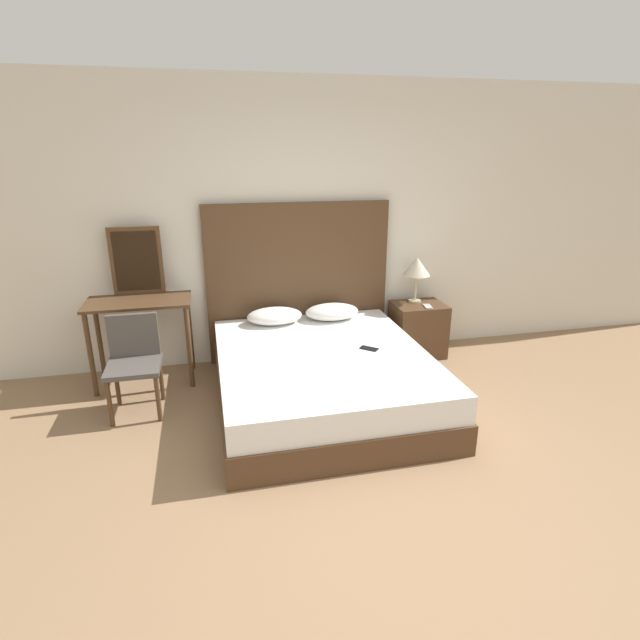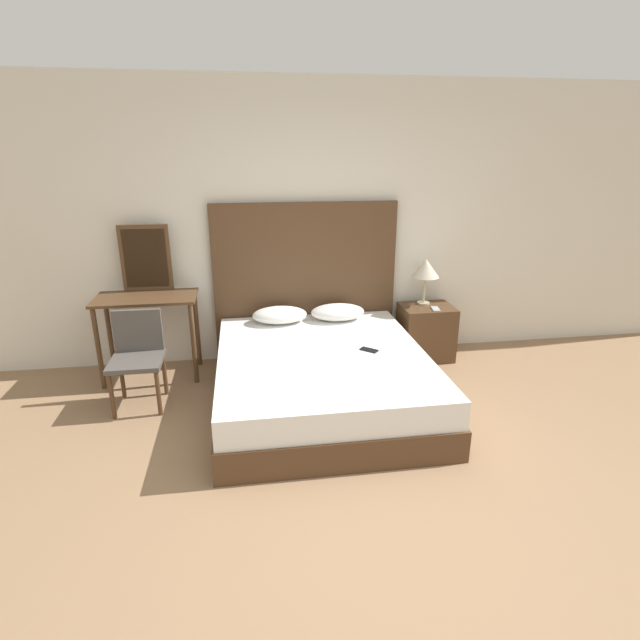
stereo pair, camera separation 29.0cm
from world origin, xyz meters
name	(u,v)px [view 1 (the left image)]	position (x,y,z in m)	size (l,w,h in m)	color
ground_plane	(401,524)	(0.00, 0.00, 0.00)	(16.00, 16.00, 0.00)	#8C6B4C
wall_back	(307,225)	(0.00, 2.66, 1.35)	(10.00, 0.06, 2.70)	silver
bed	(323,378)	(-0.11, 1.53, 0.23)	(1.74, 2.05, 0.46)	#4C331E
headboard	(299,283)	(-0.11, 2.58, 0.79)	(1.83, 0.05, 1.58)	#4C331E
pillow_left	(275,316)	(-0.39, 2.34, 0.54)	(0.53, 0.33, 0.15)	white
pillow_right	(332,312)	(0.18, 2.34, 0.54)	(0.53, 0.33, 0.15)	white
phone_on_bed	(369,349)	(0.29, 1.51, 0.47)	(0.16, 0.15, 0.01)	black
nightstand	(418,329)	(1.10, 2.34, 0.28)	(0.52, 0.42, 0.55)	#4C331E
table_lamp	(417,267)	(1.09, 2.42, 0.92)	(0.28, 0.28, 0.47)	tan
phone_on_nightstand	(428,306)	(1.15, 2.23, 0.56)	(0.09, 0.16, 0.01)	#B7B7BC
vanity_desk	(140,316)	(-1.61, 2.30, 0.64)	(0.90, 0.49, 0.79)	#4C331E
vanity_mirror	(137,261)	(-1.61, 2.52, 1.10)	(0.45, 0.03, 0.62)	#4C331E
chair	(134,358)	(-1.62, 1.78, 0.46)	(0.42, 0.43, 0.79)	#4C4742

